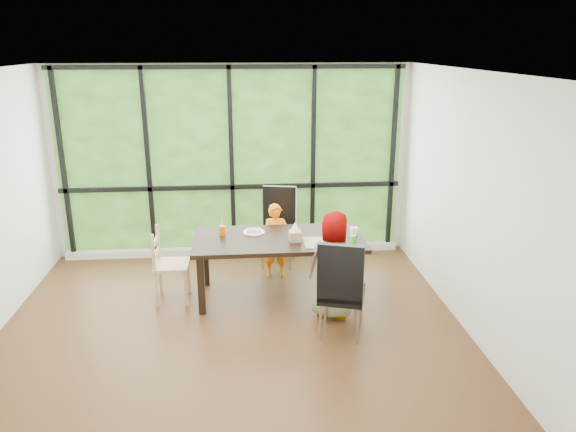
{
  "coord_description": "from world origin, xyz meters",
  "views": [
    {
      "loc": [
        0.15,
        -5.3,
        2.95
      ],
      "look_at": [
        0.66,
        0.62,
        1.05
      ],
      "focal_mm": 33.78,
      "sensor_mm": 36.0,
      "label": 1
    }
  ],
  "objects_px": {
    "tissue_box": "(295,236)",
    "chair_end_beech": "(172,265)",
    "child_toddler": "(276,241)",
    "plate_far": "(254,232)",
    "white_mug": "(354,231)",
    "chair_interior_leather": "(342,287)",
    "orange_cup": "(222,231)",
    "plate_near": "(331,243)",
    "child_older": "(336,265)",
    "dining_table": "(279,267)",
    "chair_window_leather": "(278,228)",
    "green_cup": "(353,240)"
  },
  "relations": [
    {
      "from": "dining_table",
      "to": "plate_far",
      "type": "relative_size",
      "value": 7.64
    },
    {
      "from": "chair_interior_leather",
      "to": "plate_near",
      "type": "bearing_deg",
      "value": -72.54
    },
    {
      "from": "orange_cup",
      "to": "chair_interior_leather",
      "type": "bearing_deg",
      "value": -41.79
    },
    {
      "from": "chair_end_beech",
      "to": "orange_cup",
      "type": "bearing_deg",
      "value": -75.04
    },
    {
      "from": "chair_window_leather",
      "to": "child_older",
      "type": "bearing_deg",
      "value": -58.99
    },
    {
      "from": "child_toddler",
      "to": "chair_end_beech",
      "type": "bearing_deg",
      "value": -151.6
    },
    {
      "from": "child_older",
      "to": "tissue_box",
      "type": "bearing_deg",
      "value": -25.4
    },
    {
      "from": "tissue_box",
      "to": "chair_window_leather",
      "type": "bearing_deg",
      "value": 96.73
    },
    {
      "from": "dining_table",
      "to": "white_mug",
      "type": "relative_size",
      "value": 21.5
    },
    {
      "from": "child_older",
      "to": "plate_far",
      "type": "height_order",
      "value": "child_older"
    },
    {
      "from": "tissue_box",
      "to": "chair_end_beech",
      "type": "bearing_deg",
      "value": 175.47
    },
    {
      "from": "chair_end_beech",
      "to": "tissue_box",
      "type": "height_order",
      "value": "chair_end_beech"
    },
    {
      "from": "plate_near",
      "to": "tissue_box",
      "type": "height_order",
      "value": "tissue_box"
    },
    {
      "from": "green_cup",
      "to": "tissue_box",
      "type": "xyz_separation_m",
      "value": [
        -0.65,
        0.15,
        0.01
      ]
    },
    {
      "from": "plate_far",
      "to": "white_mug",
      "type": "bearing_deg",
      "value": -8.35
    },
    {
      "from": "dining_table",
      "to": "orange_cup",
      "type": "relative_size",
      "value": 17.56
    },
    {
      "from": "chair_window_leather",
      "to": "green_cup",
      "type": "height_order",
      "value": "chair_window_leather"
    },
    {
      "from": "orange_cup",
      "to": "chair_end_beech",
      "type": "bearing_deg",
      "value": -165.26
    },
    {
      "from": "child_toddler",
      "to": "child_older",
      "type": "xyz_separation_m",
      "value": [
        0.59,
        -1.14,
        0.12
      ]
    },
    {
      "from": "plate_near",
      "to": "chair_interior_leather",
      "type": "bearing_deg",
      "value": -89.58
    },
    {
      "from": "chair_window_leather",
      "to": "plate_near",
      "type": "height_order",
      "value": "chair_window_leather"
    },
    {
      "from": "green_cup",
      "to": "white_mug",
      "type": "distance_m",
      "value": 0.31
    },
    {
      "from": "child_toddler",
      "to": "orange_cup",
      "type": "relative_size",
      "value": 8.6
    },
    {
      "from": "orange_cup",
      "to": "green_cup",
      "type": "relative_size",
      "value": 1.1
    },
    {
      "from": "chair_end_beech",
      "to": "orange_cup",
      "type": "xyz_separation_m",
      "value": [
        0.6,
        0.16,
        0.36
      ]
    },
    {
      "from": "chair_end_beech",
      "to": "white_mug",
      "type": "xyz_separation_m",
      "value": [
        2.18,
        0.03,
        0.35
      ]
    },
    {
      "from": "child_older",
      "to": "plate_near",
      "type": "relative_size",
      "value": 5.04
    },
    {
      "from": "plate_near",
      "to": "white_mug",
      "type": "bearing_deg",
      "value": 39.54
    },
    {
      "from": "chair_end_beech",
      "to": "white_mug",
      "type": "bearing_deg",
      "value": -88.87
    },
    {
      "from": "white_mug",
      "to": "tissue_box",
      "type": "bearing_deg",
      "value": -168.33
    },
    {
      "from": "chair_window_leather",
      "to": "chair_interior_leather",
      "type": "xyz_separation_m",
      "value": [
        0.53,
        -1.94,
        0.0
      ]
    },
    {
      "from": "child_older",
      "to": "white_mug",
      "type": "bearing_deg",
      "value": -98.07
    },
    {
      "from": "dining_table",
      "to": "plate_far",
      "type": "bearing_deg",
      "value": 145.1
    },
    {
      "from": "white_mug",
      "to": "chair_interior_leather",
      "type": "bearing_deg",
      "value": -107.82
    },
    {
      "from": "child_older",
      "to": "green_cup",
      "type": "xyz_separation_m",
      "value": [
        0.24,
        0.27,
        0.19
      ]
    },
    {
      "from": "dining_table",
      "to": "child_older",
      "type": "relative_size",
      "value": 1.65
    },
    {
      "from": "plate_near",
      "to": "green_cup",
      "type": "bearing_deg",
      "value": -7.96
    },
    {
      "from": "tissue_box",
      "to": "orange_cup",
      "type": "bearing_deg",
      "value": 162.11
    },
    {
      "from": "chair_interior_leather",
      "to": "white_mug",
      "type": "xyz_separation_m",
      "value": [
        0.32,
        1.0,
        0.26
      ]
    },
    {
      "from": "child_older",
      "to": "plate_far",
      "type": "bearing_deg",
      "value": -19.89
    },
    {
      "from": "dining_table",
      "to": "green_cup",
      "type": "height_order",
      "value": "green_cup"
    },
    {
      "from": "chair_end_beech",
      "to": "green_cup",
      "type": "xyz_separation_m",
      "value": [
        2.11,
        -0.27,
        0.35
      ]
    },
    {
      "from": "green_cup",
      "to": "white_mug",
      "type": "height_order",
      "value": "green_cup"
    },
    {
      "from": "child_older",
      "to": "orange_cup",
      "type": "bearing_deg",
      "value": -8.54
    },
    {
      "from": "child_older",
      "to": "plate_far",
      "type": "relative_size",
      "value": 4.64
    },
    {
      "from": "orange_cup",
      "to": "white_mug",
      "type": "height_order",
      "value": "orange_cup"
    },
    {
      "from": "plate_near",
      "to": "child_older",
      "type": "bearing_deg",
      "value": -87.56
    },
    {
      "from": "plate_near",
      "to": "green_cup",
      "type": "height_order",
      "value": "green_cup"
    },
    {
      "from": "plate_far",
      "to": "tissue_box",
      "type": "height_order",
      "value": "tissue_box"
    },
    {
      "from": "plate_far",
      "to": "dining_table",
      "type": "bearing_deg",
      "value": -34.9
    }
  ]
}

